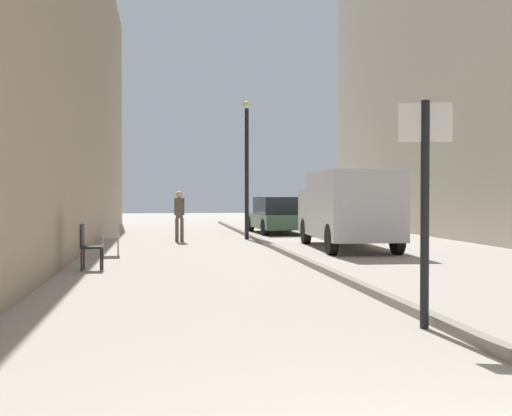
% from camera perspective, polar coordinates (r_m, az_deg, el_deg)
% --- Properties ---
extents(ground_plane, '(80.00, 80.00, 0.00)m').
position_cam_1_polar(ground_plane, '(14.96, -2.26, -4.70)').
color(ground_plane, '#A8A093').
extents(kerb_strip, '(0.16, 40.00, 0.12)m').
position_cam_1_polar(kerb_strip, '(15.21, 3.68, -4.38)').
color(kerb_strip, gray).
rests_on(kerb_strip, ground_plane).
extents(pedestrian_main_foreground, '(0.33, 0.21, 1.65)m').
position_cam_1_polar(pedestrian_main_foreground, '(21.07, -6.79, -0.42)').
color(pedestrian_main_foreground, brown).
rests_on(pedestrian_main_foreground, ground_plane).
extents(delivery_van, '(2.20, 5.50, 2.17)m').
position_cam_1_polar(delivery_van, '(18.47, 8.09, 0.06)').
color(delivery_van, '#B7B7BC').
rests_on(delivery_van, ground_plane).
extents(parked_car, '(2.00, 4.28, 1.45)m').
position_cam_1_polar(parked_car, '(25.80, 1.91, -0.66)').
color(parked_car, '#335138').
rests_on(parked_car, ground_plane).
extents(street_sign_post, '(0.59, 0.19, 2.60)m').
position_cam_1_polar(street_sign_post, '(7.57, 14.71, 1.28)').
color(street_sign_post, black).
rests_on(street_sign_post, ground_plane).
extents(lamp_post, '(0.28, 0.28, 4.76)m').
position_cam_1_polar(lamp_post, '(22.22, -0.82, 4.24)').
color(lamp_post, black).
rests_on(lamp_post, ground_plane).
extents(cafe_chair_near_window, '(0.44, 0.44, 0.94)m').
position_cam_1_polar(cafe_chair_near_window, '(13.47, -14.66, -3.05)').
color(cafe_chair_near_window, black).
rests_on(cafe_chair_near_window, ground_plane).
extents(cafe_chair_by_doorway, '(0.46, 0.46, 0.94)m').
position_cam_1_polar(cafe_chair_by_doorway, '(16.56, -12.75, -2.26)').
color(cafe_chair_by_doorway, '#B7B2A8').
rests_on(cafe_chair_by_doorway, ground_plane).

